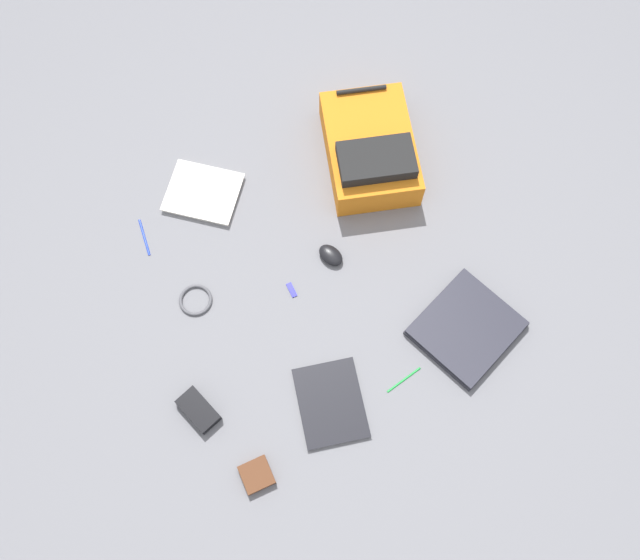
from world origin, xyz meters
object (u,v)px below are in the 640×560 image
(laptop, at_px, (467,328))
(pen_black, at_px, (404,380))
(backpack, at_px, (370,150))
(computer_mouse, at_px, (331,255))
(power_brick, at_px, (198,410))
(book_comic, at_px, (203,193))
(usb_stick, at_px, (292,290))
(book_red, at_px, (331,403))
(cable_coil, at_px, (196,300))
(earbud_pouch, at_px, (257,475))
(pen_blue, at_px, (144,237))

(laptop, height_order, pen_black, laptop)
(backpack, distance_m, computer_mouse, 0.41)
(power_brick, xyz_separation_m, pen_black, (0.62, -0.20, -0.01))
(book_comic, relative_size, usb_stick, 6.18)
(book_comic, distance_m, pen_black, 0.95)
(book_red, distance_m, usb_stick, 0.40)
(backpack, relative_size, cable_coil, 4.54)
(pen_black, bearing_deg, usb_stick, 113.22)
(laptop, relative_size, book_red, 1.26)
(laptop, distance_m, computer_mouse, 0.51)
(backpack, distance_m, earbud_pouch, 1.15)
(laptop, height_order, cable_coil, laptop)
(backpack, relative_size, pen_blue, 3.58)
(computer_mouse, relative_size, pen_blue, 0.66)
(book_comic, xyz_separation_m, usb_stick, (0.12, -0.46, -0.01))
(computer_mouse, bearing_deg, earbud_pouch, -154.17)
(power_brick, relative_size, usb_stick, 2.60)
(book_comic, distance_m, power_brick, 0.76)
(book_red, bearing_deg, cable_coil, 115.78)
(computer_mouse, bearing_deg, book_red, -136.92)
(backpack, height_order, book_red, backpack)
(book_red, relative_size, pen_black, 2.27)
(pen_blue, xyz_separation_m, usb_stick, (0.37, -0.40, -0.00))
(pen_black, bearing_deg, cable_coil, 131.80)
(computer_mouse, xyz_separation_m, pen_blue, (-0.54, 0.35, -0.01))
(backpack, xyz_separation_m, power_brick, (-0.90, -0.55, -0.05))
(book_red, distance_m, pen_blue, 0.86)
(computer_mouse, bearing_deg, pen_black, -108.00)
(cable_coil, bearing_deg, earbud_pouch, -95.19)
(computer_mouse, distance_m, power_brick, 0.67)
(usb_stick, bearing_deg, pen_blue, 132.59)
(pen_black, xyz_separation_m, earbud_pouch, (-0.54, -0.06, 0.01))
(pen_blue, bearing_deg, pen_black, -56.40)
(usb_stick, bearing_deg, backpack, 34.67)
(backpack, height_order, usb_stick, backpack)
(computer_mouse, xyz_separation_m, usb_stick, (-0.17, -0.05, -0.01))
(computer_mouse, distance_m, pen_blue, 0.64)
(laptop, relative_size, cable_coil, 3.43)
(laptop, relative_size, earbud_pouch, 4.22)
(book_comic, xyz_separation_m, earbud_pouch, (-0.23, -0.95, 0.00))
(book_red, distance_m, earbud_pouch, 0.31)
(book_comic, distance_m, computer_mouse, 0.51)
(pen_blue, bearing_deg, power_brick, -95.95)
(cable_coil, distance_m, usb_stick, 0.32)
(backpack, xyz_separation_m, laptop, (-0.02, -0.70, -0.06))
(laptop, relative_size, power_brick, 2.81)
(laptop, relative_size, pen_blue, 2.70)
(backpack, distance_m, book_comic, 0.60)
(book_comic, bearing_deg, backpack, -13.65)
(laptop, height_order, computer_mouse, same)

